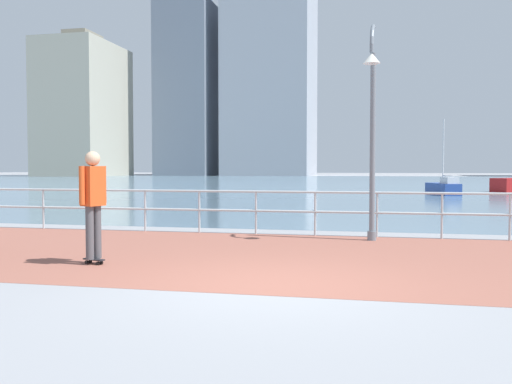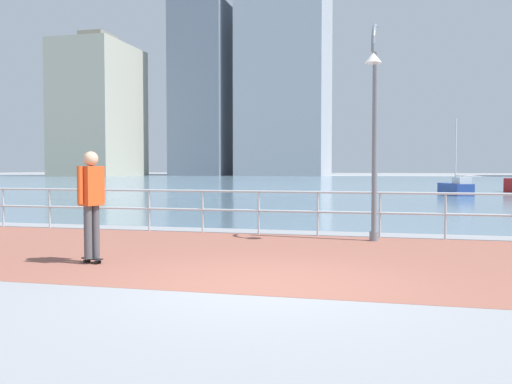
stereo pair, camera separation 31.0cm
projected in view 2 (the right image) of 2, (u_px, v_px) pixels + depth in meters
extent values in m
plane|color=gray|center=(371.00, 186.00, 46.23)|extent=(220.00, 220.00, 0.00)
cube|color=#935647|center=(295.00, 256.00, 9.86)|extent=(28.00, 6.17, 0.01)
cube|color=slate|center=(375.00, 183.00, 56.52)|extent=(180.00, 88.00, 0.00)
cylinder|color=#B2BCC1|center=(3.00, 208.00, 14.82)|extent=(0.05, 0.05, 1.01)
cylinder|color=#B2BCC1|center=(50.00, 209.00, 14.49)|extent=(0.05, 0.05, 1.01)
cylinder|color=#B2BCC1|center=(98.00, 210.00, 14.15)|extent=(0.05, 0.05, 1.01)
cylinder|color=#B2BCC1|center=(149.00, 211.00, 13.82)|extent=(0.05, 0.05, 1.01)
cylinder|color=#B2BCC1|center=(203.00, 212.00, 13.49)|extent=(0.05, 0.05, 1.01)
cylinder|color=#B2BCC1|center=(259.00, 213.00, 13.16)|extent=(0.05, 0.05, 1.01)
cylinder|color=#B2BCC1|center=(318.00, 214.00, 12.83)|extent=(0.05, 0.05, 1.01)
cylinder|color=#B2BCC1|center=(380.00, 215.00, 12.50)|extent=(0.05, 0.05, 1.01)
cylinder|color=#B2BCC1|center=(445.00, 217.00, 12.16)|extent=(0.05, 0.05, 1.01)
cylinder|color=#B2BCC1|center=(318.00, 192.00, 12.80)|extent=(25.20, 0.06, 0.06)
cylinder|color=#B2BCC1|center=(318.00, 212.00, 12.82)|extent=(25.20, 0.06, 0.06)
cylinder|color=slate|center=(374.00, 236.00, 11.96)|extent=(0.19, 0.19, 0.20)
cylinder|color=slate|center=(375.00, 147.00, 11.87)|extent=(0.12, 0.12, 4.01)
cylinder|color=slate|center=(376.00, 26.00, 11.68)|extent=(0.10, 0.19, 0.11)
cylinder|color=slate|center=(375.00, 26.00, 11.54)|extent=(0.10, 0.20, 0.15)
cylinder|color=slate|center=(374.00, 29.00, 11.42)|extent=(0.10, 0.19, 0.18)
cylinder|color=slate|center=(374.00, 34.00, 11.33)|extent=(0.09, 0.17, 0.19)
cylinder|color=slate|center=(373.00, 40.00, 11.28)|extent=(0.09, 0.13, 0.19)
cylinder|color=slate|center=(373.00, 48.00, 11.26)|extent=(0.09, 0.09, 0.17)
cone|color=silver|center=(373.00, 57.00, 11.27)|extent=(0.36, 0.36, 0.22)
cylinder|color=black|center=(85.00, 261.00, 9.19)|extent=(0.07, 0.05, 0.06)
cylinder|color=black|center=(89.00, 261.00, 9.26)|extent=(0.07, 0.05, 0.06)
cylinder|color=black|center=(96.00, 263.00, 9.06)|extent=(0.07, 0.05, 0.06)
cylinder|color=black|center=(99.00, 262.00, 9.12)|extent=(0.07, 0.05, 0.06)
cube|color=black|center=(92.00, 259.00, 9.16)|extent=(0.41, 0.23, 0.02)
cylinder|color=#4C4C51|center=(88.00, 232.00, 9.07)|extent=(0.16, 0.16, 0.87)
cylinder|color=#4C4C51|center=(96.00, 231.00, 9.20)|extent=(0.16, 0.16, 0.87)
cube|color=#D84C1E|center=(91.00, 186.00, 9.10)|extent=(0.34, 0.40, 0.65)
cylinder|color=#D84C1E|center=(80.00, 185.00, 8.91)|extent=(0.11, 0.11, 0.61)
cylinder|color=#D84C1E|center=(102.00, 184.00, 9.30)|extent=(0.11, 0.11, 0.61)
sphere|color=#DBAD89|center=(91.00, 159.00, 9.08)|extent=(0.24, 0.24, 0.24)
cube|color=#284799|center=(455.00, 189.00, 31.73)|extent=(1.74, 3.23, 0.66)
cube|color=silver|center=(462.00, 181.00, 30.78)|extent=(0.94, 1.25, 0.37)
cylinder|color=silver|center=(456.00, 151.00, 31.63)|extent=(0.07, 0.07, 3.68)
cylinder|color=silver|center=(460.00, 176.00, 31.02)|extent=(0.42, 1.36, 0.06)
cube|color=#A3A8B2|center=(286.00, 58.00, 107.90)|extent=(16.15, 17.95, 45.39)
cube|color=#B2AD99|center=(99.00, 111.00, 101.00)|extent=(11.47, 16.76, 23.57)
cube|color=gray|center=(99.00, 40.00, 100.43)|extent=(4.59, 6.70, 2.00)
cube|color=slate|center=(203.00, 90.00, 108.21)|extent=(10.23, 11.96, 32.99)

